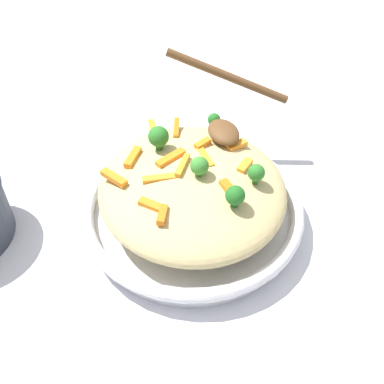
# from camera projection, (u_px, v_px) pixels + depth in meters

# --- Properties ---
(ground_plane) EXTENTS (2.40, 2.40, 0.00)m
(ground_plane) POSITION_uv_depth(u_px,v_px,m) (192.00, 222.00, 0.64)
(ground_plane) COLOR silver
(serving_bowl) EXTENTS (0.30, 0.30, 0.04)m
(serving_bowl) POSITION_uv_depth(u_px,v_px,m) (192.00, 211.00, 0.63)
(serving_bowl) COLOR silver
(serving_bowl) RESTS_ON ground_plane
(pasta_mound) EXTENTS (0.25, 0.24, 0.06)m
(pasta_mound) POSITION_uv_depth(u_px,v_px,m) (192.00, 188.00, 0.60)
(pasta_mound) COLOR #D1BA7A
(pasta_mound) RESTS_ON serving_bowl
(carrot_piece_0) EXTENTS (0.03, 0.03, 0.01)m
(carrot_piece_0) POSITION_uv_depth(u_px,v_px,m) (152.00, 205.00, 0.54)
(carrot_piece_0) COLOR orange
(carrot_piece_0) RESTS_ON pasta_mound
(carrot_piece_1) EXTENTS (0.03, 0.02, 0.01)m
(carrot_piece_1) POSITION_uv_depth(u_px,v_px,m) (228.00, 188.00, 0.55)
(carrot_piece_1) COLOR orange
(carrot_piece_1) RESTS_ON pasta_mound
(carrot_piece_2) EXTENTS (0.03, 0.01, 0.01)m
(carrot_piece_2) POSITION_uv_depth(u_px,v_px,m) (153.00, 127.00, 0.65)
(carrot_piece_2) COLOR orange
(carrot_piece_2) RESTS_ON pasta_mound
(carrot_piece_3) EXTENTS (0.02, 0.03, 0.01)m
(carrot_piece_3) POSITION_uv_depth(u_px,v_px,m) (203.00, 144.00, 0.61)
(carrot_piece_3) COLOR orange
(carrot_piece_3) RESTS_ON pasta_mound
(carrot_piece_4) EXTENTS (0.03, 0.04, 0.01)m
(carrot_piece_4) POSITION_uv_depth(u_px,v_px,m) (171.00, 157.00, 0.59)
(carrot_piece_4) COLOR orange
(carrot_piece_4) RESTS_ON pasta_mound
(carrot_piece_5) EXTENTS (0.04, 0.03, 0.01)m
(carrot_piece_5) POSITION_uv_depth(u_px,v_px,m) (183.00, 165.00, 0.58)
(carrot_piece_5) COLOR orange
(carrot_piece_5) RESTS_ON pasta_mound
(carrot_piece_6) EXTENTS (0.04, 0.02, 0.01)m
(carrot_piece_6) POSITION_uv_depth(u_px,v_px,m) (176.00, 128.00, 0.64)
(carrot_piece_6) COLOR orange
(carrot_piece_6) RESTS_ON pasta_mound
(carrot_piece_7) EXTENTS (0.02, 0.04, 0.01)m
(carrot_piece_7) POSITION_uv_depth(u_px,v_px,m) (160.00, 180.00, 0.56)
(carrot_piece_7) COLOR orange
(carrot_piece_7) RESTS_ON pasta_mound
(carrot_piece_8) EXTENTS (0.03, 0.02, 0.01)m
(carrot_piece_8) POSITION_uv_depth(u_px,v_px,m) (162.00, 215.00, 0.53)
(carrot_piece_8) COLOR orange
(carrot_piece_8) RESTS_ON pasta_mound
(carrot_piece_9) EXTENTS (0.04, 0.03, 0.01)m
(carrot_piece_9) POSITION_uv_depth(u_px,v_px,m) (114.00, 178.00, 0.57)
(carrot_piece_9) COLOR orange
(carrot_piece_9) RESTS_ON pasta_mound
(carrot_piece_10) EXTENTS (0.04, 0.03, 0.01)m
(carrot_piece_10) POSITION_uv_depth(u_px,v_px,m) (133.00, 157.00, 0.60)
(carrot_piece_10) COLOR orange
(carrot_piece_10) RESTS_ON pasta_mound
(carrot_piece_11) EXTENTS (0.02, 0.03, 0.01)m
(carrot_piece_11) POSITION_uv_depth(u_px,v_px,m) (245.00, 166.00, 0.58)
(carrot_piece_11) COLOR orange
(carrot_piece_11) RESTS_ON pasta_mound
(carrot_piece_12) EXTENTS (0.04, 0.01, 0.01)m
(carrot_piece_12) POSITION_uv_depth(u_px,v_px,m) (206.00, 157.00, 0.59)
(carrot_piece_12) COLOR orange
(carrot_piece_12) RESTS_ON pasta_mound
(carrot_piece_13) EXTENTS (0.02, 0.03, 0.01)m
(carrot_piece_13) POSITION_uv_depth(u_px,v_px,m) (237.00, 145.00, 0.62)
(carrot_piece_13) COLOR orange
(carrot_piece_13) RESTS_ON pasta_mound
(broccoli_floret_0) EXTENTS (0.02, 0.02, 0.03)m
(broccoli_floret_0) POSITION_uv_depth(u_px,v_px,m) (256.00, 173.00, 0.56)
(broccoli_floret_0) COLOR #296820
(broccoli_floret_0) RESTS_ON pasta_mound
(broccoli_floret_1) EXTENTS (0.02, 0.02, 0.02)m
(broccoli_floret_1) POSITION_uv_depth(u_px,v_px,m) (214.00, 120.00, 0.64)
(broccoli_floret_1) COLOR #205B1C
(broccoli_floret_1) RESTS_ON pasta_mound
(broccoli_floret_2) EXTENTS (0.02, 0.02, 0.03)m
(broccoli_floret_2) POSITION_uv_depth(u_px,v_px,m) (235.00, 196.00, 0.53)
(broccoli_floret_2) COLOR #205B1C
(broccoli_floret_2) RESTS_ON pasta_mound
(broccoli_floret_3) EXTENTS (0.02, 0.02, 0.03)m
(broccoli_floret_3) POSITION_uv_depth(u_px,v_px,m) (200.00, 166.00, 0.56)
(broccoli_floret_3) COLOR #377928
(broccoli_floret_3) RESTS_ON pasta_mound
(broccoli_floret_4) EXTENTS (0.03, 0.03, 0.04)m
(broccoli_floret_4) POSITION_uv_depth(u_px,v_px,m) (159.00, 137.00, 0.60)
(broccoli_floret_4) COLOR #296820
(broccoli_floret_4) RESTS_ON pasta_mound
(serving_spoon) EXTENTS (0.15, 0.17, 0.08)m
(serving_spoon) POSITION_uv_depth(u_px,v_px,m) (225.00, 109.00, 0.64)
(serving_spoon) COLOR brown
(serving_spoon) RESTS_ON pasta_mound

